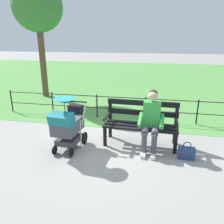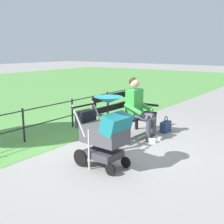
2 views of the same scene
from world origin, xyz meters
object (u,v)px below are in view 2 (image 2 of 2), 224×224
at_px(person_on_bench, 139,106).
at_px(handbag, 166,126).
at_px(stroller, 105,131).
at_px(park_bench, 124,114).

distance_m(person_on_bench, handbag, 0.96).
relative_size(person_on_bench, stroller, 1.11).
bearing_deg(stroller, person_on_bench, -167.06).
bearing_deg(handbag, stroller, 2.14).
xyz_separation_m(person_on_bench, handbag, (-0.73, 0.30, -0.55)).
height_order(stroller, handbag, stroller).
relative_size(park_bench, stroller, 1.41).
xyz_separation_m(stroller, handbag, (-2.43, -0.09, -0.47)).
bearing_deg(stroller, handbag, -177.86).
xyz_separation_m(park_bench, handbag, (-0.95, 0.52, -0.40)).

